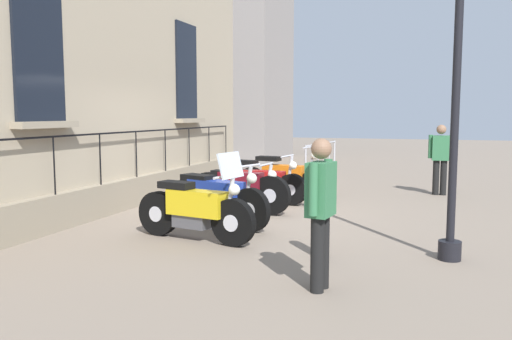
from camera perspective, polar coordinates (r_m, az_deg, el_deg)
The scene contains 12 objects.
ground_plane at distance 9.73m, azimuth -1.76°, elevation -4.62°, with size 60.00×60.00×0.00m, color gray.
building_facade at distance 10.79m, azimuth -15.03°, elevation 12.45°, with size 0.82×11.29×6.26m.
motorcycle_yellow at distance 7.58m, azimuth -6.60°, elevation -4.35°, with size 1.98×0.74×1.30m.
motorcycle_blue at distance 8.57m, azimuth -4.56°, elevation -3.06°, with size 2.13×0.98×1.03m.
motorcycle_maroon at distance 9.68m, azimuth -1.87°, elevation -2.11°, with size 2.03×0.59×0.93m.
motorcycle_red at distance 10.77m, azimuth 0.37°, elevation -1.43°, with size 2.10×0.68×1.00m.
motorcycle_orange at distance 11.64m, azimuth 2.87°, elevation -0.76°, with size 2.09×0.74×1.12m.
crowd_barrier at distance 14.10m, azimuth 7.08°, elevation 1.01°, with size 0.35×2.40×1.05m.
bollard at distance 6.71m, azimuth 7.15°, elevation -5.63°, with size 0.18×0.18×0.90m.
pedestrian_standing at distance 12.40m, azimuth 19.41°, elevation 1.46°, with size 0.53×0.23×1.57m.
pedestrian_walking at distance 5.40m, azimuth 7.04°, elevation -3.93°, with size 0.27×0.53×1.57m.
distant_building at distance 21.63m, azimuth -2.64°, elevation 15.46°, with size 4.03×4.09×10.64m.
Camera 1 is at (3.30, -8.97, 1.82)m, focal length 36.80 mm.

